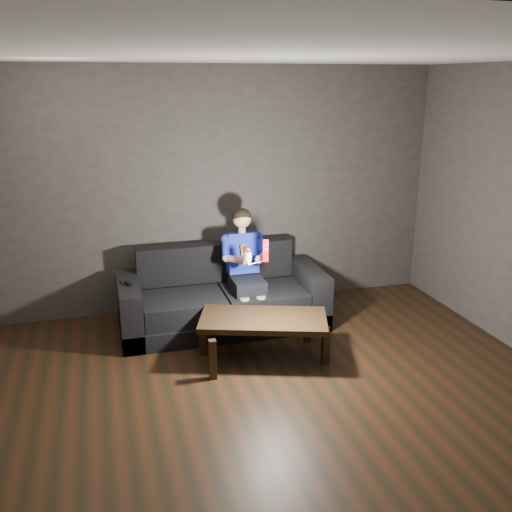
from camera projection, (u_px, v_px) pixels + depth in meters
name	position (u px, v px, depth m)	size (l,w,h in m)	color
floor	(291.00, 417.00, 4.47)	(5.00, 5.00, 0.00)	black
back_wall	(220.00, 190.00, 6.37)	(5.00, 0.04, 2.70)	#393331
ceiling	(298.00, 52.00, 3.67)	(5.00, 5.00, 0.02)	silver
sofa	(222.00, 301.00, 6.08)	(2.14, 0.93, 0.83)	black
child	(245.00, 260.00, 5.96)	(0.48, 0.59, 1.19)	black
wii_remote_red	(266.00, 250.00, 5.49)	(0.07, 0.09, 0.22)	red
nunchuk_white	(248.00, 256.00, 5.47)	(0.08, 0.11, 0.16)	white
wii_remote_black	(128.00, 283.00, 5.66)	(0.06, 0.14, 0.03)	black
coffee_table	(263.00, 323.00, 5.30)	(1.29, 0.92, 0.43)	black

